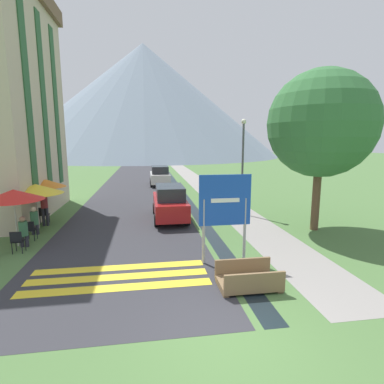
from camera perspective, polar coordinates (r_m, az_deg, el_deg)
ground_plane at (r=26.05m, az=-5.12°, el=0.54°), size 160.00×160.00×0.00m
road at (r=35.92m, az=-10.13°, el=2.94°), size 6.40×60.00×0.01m
footpath at (r=36.29m, az=-0.44°, el=3.16°), size 2.20×60.00×0.01m
drainage_channel at (r=36.02m, az=-4.23°, el=3.08°), size 0.60×60.00×0.00m
crosswalk_marking at (r=9.78m, az=-13.75°, el=-15.44°), size 5.44×1.84×0.01m
mountain_distant at (r=88.10m, az=-9.13°, el=16.74°), size 73.38×73.38×30.32m
road_sign at (r=10.05m, az=6.29°, el=-2.88°), size 1.76×0.11×3.03m
footbridge at (r=9.00m, az=10.66°, el=-16.06°), size 1.70×1.10×0.65m
parked_car_near at (r=15.89m, az=-4.25°, el=-1.99°), size 1.74×4.31×1.82m
parked_car_far at (r=28.39m, az=-6.13°, el=3.13°), size 1.86×4.09×1.82m
cafe_chair_near_right at (r=14.22m, az=-28.46°, el=-6.19°), size 0.40×0.40×0.85m
cafe_chair_nearest at (r=12.90m, az=-30.33°, el=-7.89°), size 0.40×0.40×0.85m
cafe_chair_far_left at (r=16.77m, az=-26.38°, el=-3.74°), size 0.40×0.40×0.85m
cafe_umbrella_front_red at (r=13.42m, az=-30.88°, el=-0.48°), size 2.21×2.21×2.28m
cafe_umbrella_middle_yellow at (r=15.80m, az=-27.62°, el=0.53°), size 2.45×2.45×2.14m
cafe_umbrella_rear_orange at (r=17.64m, az=-26.08°, el=1.52°), size 2.02×2.02×2.12m
person_seated_near at (r=13.49m, az=-29.45°, el=-6.33°), size 0.32×0.32×1.23m
person_seated_far at (r=15.03m, az=-27.82°, el=-4.62°), size 0.32×0.32×1.25m
person_standing_terrace at (r=16.26m, az=-26.30°, el=-2.36°), size 0.32×0.32×1.73m
streetlamp at (r=16.95m, az=9.64°, el=6.23°), size 0.28×0.28×5.31m
tree_by_path at (r=14.81m, az=23.40°, el=11.79°), size 4.76×4.76×7.25m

